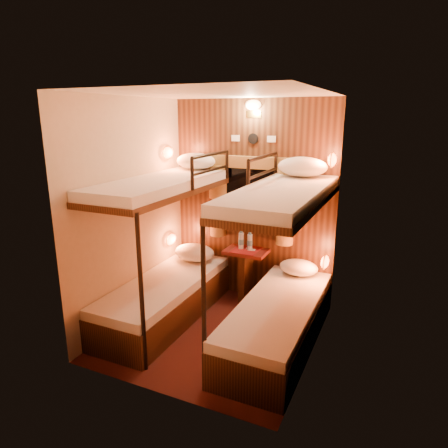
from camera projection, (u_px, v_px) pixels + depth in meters
The scene contains 22 objects.
floor at pixel (216, 332), 4.20m from camera, with size 2.10×2.10×0.00m, color #3C1410.
ceiling at pixel (214, 93), 3.57m from camera, with size 2.10×2.10×0.00m, color silver.
wall_back at pixel (253, 202), 4.81m from camera, with size 2.40×2.40×0.00m, color #C6B293.
wall_front at pixel (154, 256), 2.97m from camera, with size 2.40×2.40×0.00m, color #C6B293.
wall_left at pixel (131, 212), 4.29m from camera, with size 2.40×2.40×0.00m, color #C6B293.
wall_right at pixel (318, 235), 3.49m from camera, with size 2.40×2.40×0.00m, color #C6B293.
back_panel at pixel (253, 202), 4.80m from camera, with size 2.00×0.03×2.40m, color black.
bunk_left at pixel (165, 271), 4.38m from camera, with size 0.72×1.90×1.82m.
bunk_right at pixel (279, 292), 3.86m from camera, with size 0.72×1.90×1.82m.
window at pixel (252, 204), 4.77m from camera, with size 1.00×0.12×0.79m.
curtains at pixel (251, 198), 4.72m from camera, with size 1.10×0.22×1.00m.
back_fixtures at pixel (253, 112), 4.49m from camera, with size 0.54×0.09×0.48m.
reading_lamps at pixel (242, 204), 4.49m from camera, with size 2.00×0.20×1.25m.
table at pixel (246, 268), 4.84m from camera, with size 0.50×0.34×0.66m.
bottle_left at pixel (241, 241), 4.80m from camera, with size 0.07×0.07×0.23m.
bottle_right at pixel (250, 242), 4.76m from camera, with size 0.06×0.06×0.22m.
sachet_a at pixel (252, 250), 4.77m from camera, with size 0.09×0.06×0.01m, color silver.
sachet_b at pixel (249, 249), 4.82m from camera, with size 0.08×0.06×0.01m, color silver.
pillow_lower_left at pixel (194, 252), 4.97m from camera, with size 0.52×0.37×0.20m, color white.
pillow_lower_right at pixel (299, 267), 4.52m from camera, with size 0.44×0.31×0.17m, color white.
pillow_upper_left at pixel (196, 161), 4.74m from camera, with size 0.49×0.35×0.19m, color white.
pillow_upper_right at pixel (302, 167), 4.17m from camera, with size 0.52×0.37×0.20m, color white.
Camera 1 is at (1.64, -3.38, 2.21)m, focal length 32.00 mm.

